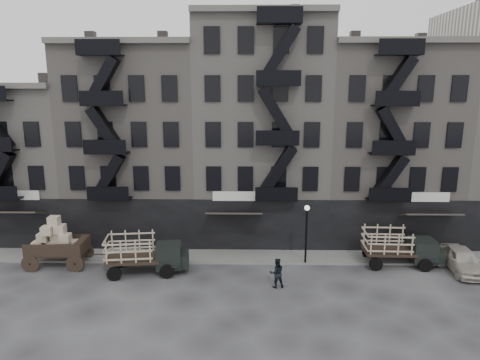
{
  "coord_description": "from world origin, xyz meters",
  "views": [
    {
      "loc": [
        -1.05,
        -25.32,
        12.24
      ],
      "look_at": [
        -1.58,
        4.0,
        5.71
      ],
      "focal_mm": 32.0,
      "sensor_mm": 36.0,
      "label": 1
    }
  ],
  "objects_px": {
    "car_east": "(462,260)",
    "stake_truck_east": "(400,245)",
    "wagon": "(55,238)",
    "pedestrian_mid": "(277,273)",
    "stake_truck_west": "(145,251)"
  },
  "relations": [
    {
      "from": "car_east",
      "to": "stake_truck_east",
      "type": "bearing_deg",
      "value": 172.05
    },
    {
      "from": "wagon",
      "to": "pedestrian_mid",
      "type": "distance_m",
      "value": 15.3
    },
    {
      "from": "wagon",
      "to": "pedestrian_mid",
      "type": "relative_size",
      "value": 2.24
    },
    {
      "from": "wagon",
      "to": "stake_truck_west",
      "type": "distance_m",
      "value": 6.48
    },
    {
      "from": "wagon",
      "to": "stake_truck_east",
      "type": "bearing_deg",
      "value": -0.73
    },
    {
      "from": "stake_truck_west",
      "to": "pedestrian_mid",
      "type": "height_order",
      "value": "stake_truck_west"
    },
    {
      "from": "stake_truck_west",
      "to": "stake_truck_east",
      "type": "relative_size",
      "value": 1.04
    },
    {
      "from": "car_east",
      "to": "stake_truck_west",
      "type": "bearing_deg",
      "value": -174.02
    },
    {
      "from": "stake_truck_west",
      "to": "pedestrian_mid",
      "type": "bearing_deg",
      "value": -19.73
    },
    {
      "from": "stake_truck_east",
      "to": "car_east",
      "type": "relative_size",
      "value": 1.15
    },
    {
      "from": "wagon",
      "to": "stake_truck_east",
      "type": "xyz_separation_m",
      "value": [
        23.68,
        0.47,
        -0.5
      ]
    },
    {
      "from": "wagon",
      "to": "car_east",
      "type": "xyz_separation_m",
      "value": [
        27.59,
        -0.36,
        -1.22
      ]
    },
    {
      "from": "wagon",
      "to": "car_east",
      "type": "relative_size",
      "value": 0.91
    },
    {
      "from": "wagon",
      "to": "stake_truck_east",
      "type": "relative_size",
      "value": 0.79
    },
    {
      "from": "stake_truck_west",
      "to": "car_east",
      "type": "height_order",
      "value": "stake_truck_west"
    }
  ]
}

